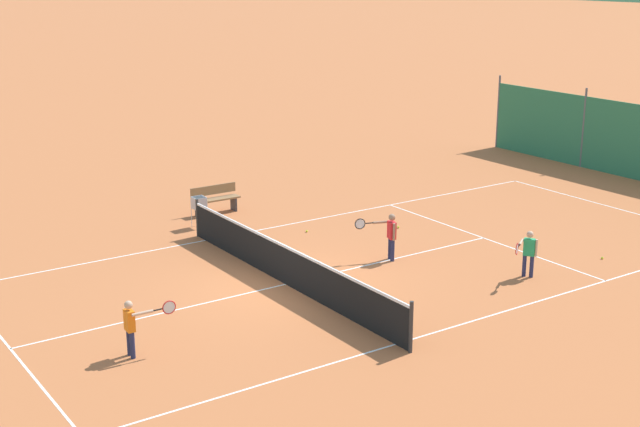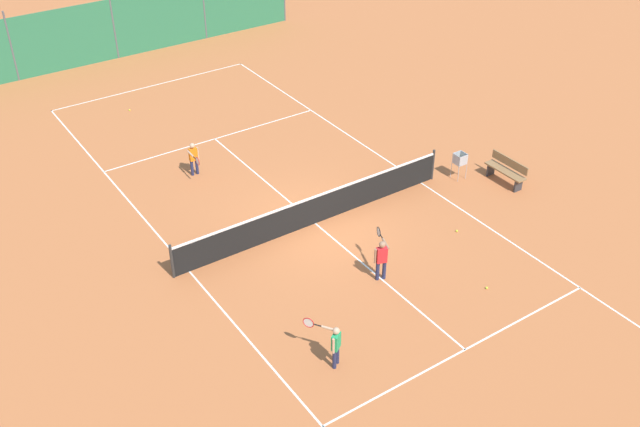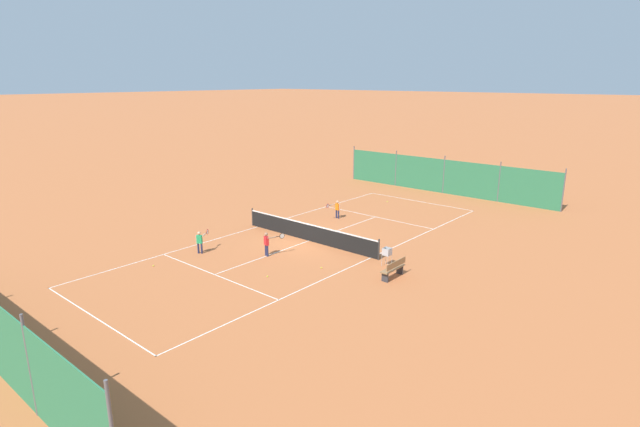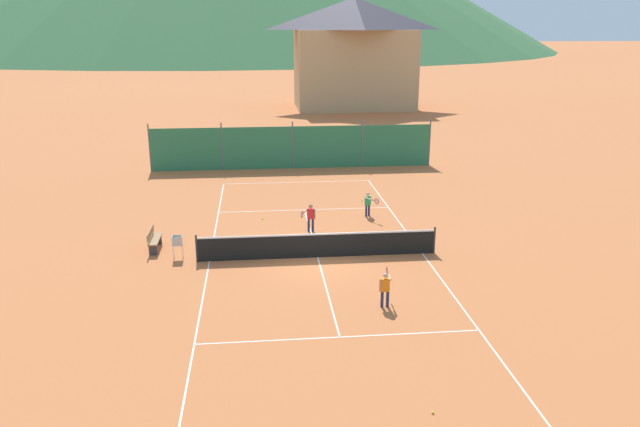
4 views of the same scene
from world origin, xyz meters
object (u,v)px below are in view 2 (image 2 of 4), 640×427
Objects in this scene: player_far_service at (334,343)px; courtside_bench at (506,170)px; tennis_net at (315,209)px; player_near_service at (194,157)px; tennis_ball_alley_left at (487,288)px; player_far_baseline at (381,256)px; ball_hopper at (460,160)px; tennis_ball_by_net_right at (457,231)px; tennis_ball_by_net_left at (130,110)px.

courtside_bench is (-9.20, -3.55, -0.22)m from player_far_service.
tennis_net is 4.82m from player_near_service.
player_far_baseline is at bearing -43.85° from tennis_ball_alley_left.
tennis_ball_alley_left is (-4.89, 0.01, -0.64)m from player_far_service.
courtside_bench reaches higher than tennis_ball_alley_left.
tennis_net is 5.46m from tennis_ball_alley_left.
player_far_baseline is 1.37× the size of ball_hopper.
ball_hopper reaches higher than tennis_ball_by_net_right.
tennis_ball_by_net_left is (1.63, -10.24, -0.47)m from tennis_net.
tennis_ball_alley_left is at bearing 136.15° from player_far_baseline.
tennis_ball_by_net_left is at bearing -76.51° from tennis_ball_alley_left.
player_near_service is 1.29× the size of ball_hopper.
tennis_ball_alley_left is at bearing 103.49° from tennis_ball_by_net_left.
tennis_net is at bearing -119.55° from player_far_service.
player_far_service is at bearing 60.45° from tennis_net.
player_far_baseline is at bearing -146.07° from player_far_service.
courtside_bench reaches higher than tennis_ball_by_net_right.
player_far_baseline reaches higher than courtside_bench.
player_far_service reaches higher than tennis_ball_alley_left.
player_far_baseline is 13.46m from tennis_ball_by_net_left.
player_far_baseline is 3.46m from player_far_service.
tennis_net is 5.79m from player_far_service.
tennis_ball_by_net_right is 0.07× the size of ball_hopper.
tennis_ball_alley_left is 0.07× the size of ball_hopper.
player_far_service is 15.34m from tennis_ball_by_net_left.
player_near_service is 8.56m from ball_hopper.
player_far_service is 17.41× the size of tennis_ball_by_net_left.
tennis_ball_by_net_right is 3.15m from ball_hopper.
tennis_net is 5.32m from ball_hopper.
player_near_service is at bearing -36.77° from courtside_bench.
player_far_service is 9.86m from courtside_bench.
player_far_baseline is 6.54m from courtside_bench.
tennis_ball_by_net_right is at bearing -172.32° from player_far_baseline.
player_far_baseline is at bearing 102.56° from player_near_service.
courtside_bench is at bearing -165.66° from player_far_baseline.
tennis_net is 10.31× the size of ball_hopper.
tennis_net is at bearing -68.07° from tennis_ball_alley_left.
tennis_ball_by_net_right is at bearing -158.65° from player_far_service.
player_near_service is at bearing -68.75° from tennis_ball_alley_left.
tennis_ball_by_net_right is (-6.03, -2.36, -0.64)m from player_far_service.
player_far_baseline is 1.06× the size of player_near_service.
tennis_ball_by_net_left is at bearing -94.57° from player_far_service.
tennis_ball_by_net_right is 3.42m from courtside_bench.
player_far_baseline is 18.43× the size of tennis_ball_alley_left.
player_far_service reaches higher than tennis_ball_by_net_left.
tennis_net is 3.12m from player_far_baseline.
player_far_baseline reaches higher than tennis_ball_by_net_left.
tennis_ball_alley_left is (-2.02, 1.94, -0.68)m from player_far_baseline.
player_near_service is 17.41× the size of tennis_ball_by_net_left.
player_far_baseline is 7.81m from player_near_service.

